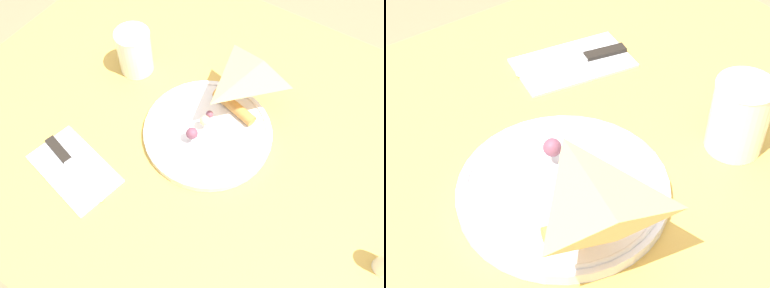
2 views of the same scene
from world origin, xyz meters
TOP-DOWN VIEW (x-y plane):
  - dining_table at (0.00, 0.00)m, footprint 1.14×0.88m
  - plate_pizza at (-0.00, 0.00)m, footprint 0.26×0.26m
  - milk_glass at (-0.24, 0.07)m, footprint 0.08×0.08m
  - napkin_folded at (-0.18, -0.21)m, footprint 0.20×0.14m
  - butter_knife at (-0.19, -0.21)m, footprint 0.18×0.06m

SIDE VIEW (x-z plane):
  - dining_table at x=0.00m, z-range 0.27..1.03m
  - napkin_folded at x=-0.18m, z-range 0.75..0.76m
  - butter_knife at x=-0.19m, z-range 0.76..0.77m
  - plate_pizza at x=0.00m, z-range 0.74..0.80m
  - milk_glass at x=-0.24m, z-range 0.75..0.86m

